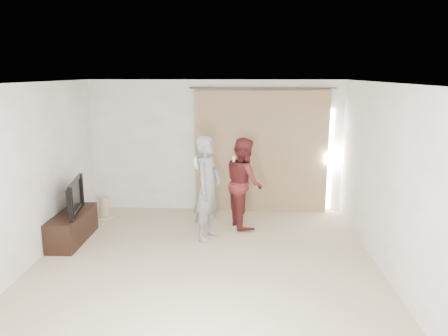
{
  "coord_description": "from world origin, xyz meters",
  "views": [
    {
      "loc": [
        0.53,
        -5.79,
        2.73
      ],
      "look_at": [
        0.23,
        1.2,
        1.2
      ],
      "focal_mm": 35.0,
      "sensor_mm": 36.0,
      "label": 1
    }
  ],
  "objects_px": {
    "tv_console": "(72,227)",
    "person_man": "(207,188)",
    "tv": "(70,197)",
    "person_woman": "(244,182)"
  },
  "relations": [
    {
      "from": "person_woman",
      "to": "tv",
      "type": "bearing_deg",
      "value": -163.1
    },
    {
      "from": "tv_console",
      "to": "tv",
      "type": "xyz_separation_m",
      "value": [
        0.0,
        0.0,
        0.52
      ]
    },
    {
      "from": "tv",
      "to": "person_man",
      "type": "height_order",
      "value": "person_man"
    },
    {
      "from": "tv_console",
      "to": "person_man",
      "type": "height_order",
      "value": "person_man"
    },
    {
      "from": "tv",
      "to": "person_man",
      "type": "bearing_deg",
      "value": -94.26
    },
    {
      "from": "tv",
      "to": "person_man",
      "type": "xyz_separation_m",
      "value": [
        2.22,
        0.22,
        0.11
      ]
    },
    {
      "from": "tv_console",
      "to": "person_man",
      "type": "bearing_deg",
      "value": 5.55
    },
    {
      "from": "tv",
      "to": "person_man",
      "type": "relative_size",
      "value": 0.56
    },
    {
      "from": "tv",
      "to": "person_man",
      "type": "distance_m",
      "value": 2.24
    },
    {
      "from": "person_man",
      "to": "person_woman",
      "type": "relative_size",
      "value": 1.07
    }
  ]
}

